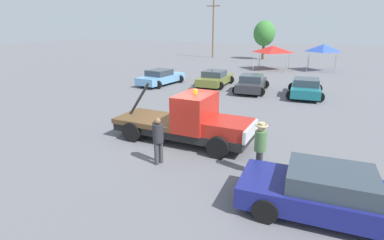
% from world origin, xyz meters
% --- Properties ---
extents(ground_plane, '(160.00, 160.00, 0.00)m').
position_xyz_m(ground_plane, '(0.00, 0.00, 0.00)').
color(ground_plane, slate).
extents(tow_truck, '(6.30, 2.44, 2.51)m').
position_xyz_m(tow_truck, '(0.38, -0.02, 0.94)').
color(tow_truck, black).
rests_on(tow_truck, ground).
extents(foreground_car, '(5.27, 2.19, 1.34)m').
position_xyz_m(foreground_car, '(6.14, -3.42, 0.65)').
color(foreground_car, navy).
rests_on(foreground_car, ground).
extents(person_near_truck, '(0.42, 0.42, 1.89)m').
position_xyz_m(person_near_truck, '(3.77, -1.79, 1.11)').
color(person_near_truck, '#38383D').
rests_on(person_near_truck, ground).
extents(person_at_hood, '(0.40, 0.40, 1.79)m').
position_xyz_m(person_at_hood, '(0.18, -2.40, 1.03)').
color(person_at_hood, '#38383D').
rests_on(person_at_hood, ground).
extents(parked_car_skyblue, '(2.91, 4.97, 1.34)m').
position_xyz_m(parked_car_skyblue, '(-7.31, 11.42, 0.65)').
color(parked_car_skyblue, '#669ED1').
rests_on(parked_car_skyblue, ground).
extents(parked_car_olive, '(2.50, 4.50, 1.34)m').
position_xyz_m(parked_car_olive, '(-2.80, 12.75, 0.65)').
color(parked_car_olive, olive).
rests_on(parked_car_olive, ground).
extents(parked_car_charcoal, '(2.62, 4.60, 1.34)m').
position_xyz_m(parked_car_charcoal, '(0.57, 11.70, 0.65)').
color(parked_car_charcoal, '#2D2D33').
rests_on(parked_car_charcoal, ground).
extents(parked_car_teal, '(2.68, 4.64, 1.34)m').
position_xyz_m(parked_car_teal, '(4.53, 11.54, 0.65)').
color(parked_car_teal, '#196670').
rests_on(parked_car_teal, ground).
extents(canopy_tent_red, '(3.64, 3.64, 2.73)m').
position_xyz_m(canopy_tent_red, '(0.07, 24.89, 2.34)').
color(canopy_tent_red, '#9E9EA3').
rests_on(canopy_tent_red, ground).
extents(canopy_tent_blue, '(2.96, 2.96, 2.97)m').
position_xyz_m(canopy_tent_blue, '(5.43, 25.97, 2.54)').
color(canopy_tent_blue, '#9E9EA3').
rests_on(canopy_tent_blue, ground).
extents(tree_left, '(3.18, 3.18, 5.68)m').
position_xyz_m(tree_left, '(-2.92, 35.69, 3.81)').
color(tree_left, brown).
rests_on(tree_left, ground).
extents(utility_pole, '(2.20, 0.24, 8.89)m').
position_xyz_m(utility_pole, '(-10.88, 35.31, 4.71)').
color(utility_pole, brown).
rests_on(utility_pole, ground).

